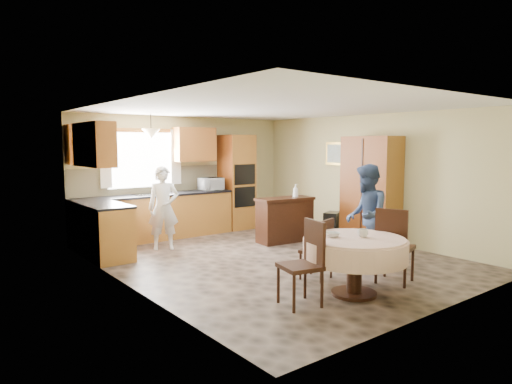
{
  "coord_description": "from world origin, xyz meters",
  "views": [
    {
      "loc": [
        -4.82,
        -5.72,
        1.92
      ],
      "look_at": [
        -0.15,
        0.3,
        1.12
      ],
      "focal_mm": 32.0,
      "sensor_mm": 36.0,
      "label": 1
    }
  ],
  "objects": [
    {
      "name": "counter_left",
      "position": [
        -2.2,
        1.8,
        0.9
      ],
      "size": [
        0.64,
        1.2,
        0.04
      ],
      "primitive_type": "cube",
      "color": "black",
      "rests_on": "base_cab_left"
    },
    {
      "name": "chair_right",
      "position": [
        0.42,
        -2.04,
        0.58
      ],
      "size": [
        0.58,
        0.58,
        1.05
      ],
      "rotation": [
        0.0,
        0.0,
        1.9
      ],
      "color": "#36170E",
      "rests_on": "floor"
    },
    {
      "name": "ceiling",
      "position": [
        0.0,
        0.0,
        2.5
      ],
      "size": [
        5.0,
        6.0,
        0.01
      ],
      "primitive_type": "cube",
      "color": "white",
      "rests_on": "wall_back"
    },
    {
      "name": "wall_back",
      "position": [
        0.0,
        3.0,
        1.25
      ],
      "size": [
        5.0,
        0.02,
        2.5
      ],
      "primitive_type": "cube",
      "color": "tan",
      "rests_on": "floor"
    },
    {
      "name": "wall_right",
      "position": [
        2.5,
        0.0,
        1.25
      ],
      "size": [
        0.02,
        6.0,
        2.5
      ],
      "primitive_type": "cube",
      "color": "tan",
      "rests_on": "floor"
    },
    {
      "name": "wall_front",
      "position": [
        0.0,
        -3.0,
        1.25
      ],
      "size": [
        5.0,
        0.02,
        2.5
      ],
      "primitive_type": "cube",
      "color": "tan",
      "rests_on": "floor"
    },
    {
      "name": "chair_left",
      "position": [
        -1.09,
        -1.89,
        0.56
      ],
      "size": [
        0.52,
        0.52,
        1.02
      ],
      "rotation": [
        0.0,
        0.0,
        -1.79
      ],
      "color": "#36170E",
      "rests_on": "floor"
    },
    {
      "name": "curtain_left",
      "position": [
        -1.75,
        2.93,
        1.65
      ],
      "size": [
        0.22,
        0.02,
        1.15
      ],
      "primitive_type": "cube",
      "color": "white",
      "rests_on": "wall_back"
    },
    {
      "name": "wall_cab_right",
      "position": [
        0.15,
        2.83,
        1.91
      ],
      "size": [
        0.9,
        0.33,
        0.72
      ],
      "primitive_type": "cube",
      "color": "#C07230",
      "rests_on": "wall_back"
    },
    {
      "name": "oven_lower",
      "position": [
        1.15,
        2.38,
        0.75
      ],
      "size": [
        0.56,
        0.01,
        0.45
      ],
      "primitive_type": "cube",
      "color": "black",
      "rests_on": "oven_tower"
    },
    {
      "name": "cupboard",
      "position": [
        2.22,
        -0.23,
        1.03
      ],
      "size": [
        0.54,
        1.08,
        2.07
      ],
      "primitive_type": "cube",
      "color": "#BF8933",
      "rests_on": "floor"
    },
    {
      "name": "person_dining",
      "position": [
        0.8,
        -1.26,
        0.81
      ],
      "size": [
        1.0,
        0.97,
        1.61
      ],
      "primitive_type": "imported",
      "rotation": [
        0.0,
        0.0,
        3.82
      ],
      "color": "navy",
      "rests_on": "floor"
    },
    {
      "name": "wall_left",
      "position": [
        -2.5,
        0.0,
        1.25
      ],
      "size": [
        0.02,
        6.0,
        2.5
      ],
      "primitive_type": "cube",
      "color": "tan",
      "rests_on": "floor"
    },
    {
      "name": "microwave",
      "position": [
        0.43,
        2.65,
        1.06
      ],
      "size": [
        0.51,
        0.36,
        0.27
      ],
      "primitive_type": "imported",
      "rotation": [
        0.0,
        0.0,
        -0.04
      ],
      "color": "silver",
      "rests_on": "counter_back"
    },
    {
      "name": "sideboard",
      "position": [
        1.06,
        0.93,
        0.41
      ],
      "size": [
        1.19,
        0.59,
        0.82
      ],
      "primitive_type": "cube",
      "rotation": [
        0.0,
        0.0,
        -0.11
      ],
      "color": "#36170E",
      "rests_on": "floor"
    },
    {
      "name": "bowl_table",
      "position": [
        -0.56,
        -1.82,
        0.77
      ],
      "size": [
        0.25,
        0.25,
        0.06
      ],
      "primitive_type": "imported",
      "rotation": [
        0.0,
        0.0,
        0.43
      ],
      "color": "#B2B2B2",
      "rests_on": "dining_table"
    },
    {
      "name": "framed_picture",
      "position": [
        2.47,
        0.88,
        1.72
      ],
      "size": [
        0.06,
        0.59,
        0.49
      ],
      "color": "gold",
      "rests_on": "wall_right"
    },
    {
      "name": "oven_upper",
      "position": [
        1.15,
        2.38,
        1.25
      ],
      "size": [
        0.56,
        0.01,
        0.45
      ],
      "primitive_type": "cube",
      "color": "black",
      "rests_on": "oven_tower"
    },
    {
      "name": "bowl_sideboard",
      "position": [
        0.76,
        0.93,
        0.85
      ],
      "size": [
        0.21,
        0.21,
        0.05
      ],
      "primitive_type": "imported",
      "rotation": [
        0.0,
        0.0,
        0.04
      ],
      "color": "#B2B2B2",
      "rests_on": "sideboard"
    },
    {
      "name": "base_cab_back",
      "position": [
        -0.85,
        2.7,
        0.44
      ],
      "size": [
        3.3,
        0.6,
        0.88
      ],
      "primitive_type": "cube",
      "color": "#BF8933",
      "rests_on": "floor"
    },
    {
      "name": "person_sink",
      "position": [
        -1.12,
        1.79,
        0.76
      ],
      "size": [
        0.65,
        0.55,
        1.52
      ],
      "primitive_type": "imported",
      "rotation": [
        0.0,
        0.0,
        -0.38
      ],
      "color": "silver",
      "rests_on": "floor"
    },
    {
      "name": "backsplash",
      "position": [
        -0.85,
        2.99,
        1.18
      ],
      "size": [
        3.3,
        0.02,
        0.55
      ],
      "primitive_type": "cube",
      "color": "tan",
      "rests_on": "wall_back"
    },
    {
      "name": "cup_table",
      "position": [
        -0.28,
        -2.07,
        0.8
      ],
      "size": [
        0.16,
        0.16,
        0.1
      ],
      "primitive_type": "imported",
      "rotation": [
        0.0,
        0.0,
        0.23
      ],
      "color": "#B2B2B2",
      "rests_on": "dining_table"
    },
    {
      "name": "base_cab_left",
      "position": [
        -2.2,
        1.8,
        0.44
      ],
      "size": [
        0.6,
        1.2,
        0.88
      ],
      "primitive_type": "cube",
      "color": "#BF8933",
      "rests_on": "floor"
    },
    {
      "name": "wall_cab_left",
      "position": [
        -2.05,
        2.83,
        1.91
      ],
      "size": [
        0.85,
        0.33,
        0.72
      ],
      "primitive_type": "cube",
      "color": "#C07230",
      "rests_on": "wall_back"
    },
    {
      "name": "oven_tower",
      "position": [
        1.15,
        2.69,
        1.06
      ],
      "size": [
        0.66,
        0.62,
        2.12
      ],
      "primitive_type": "cube",
      "color": "#BF8933",
      "rests_on": "floor"
    },
    {
      "name": "counter_back",
      "position": [
        -0.85,
        2.7,
        0.9
      ],
      "size": [
        3.3,
        0.64,
        0.04
      ],
      "primitive_type": "cube",
      "color": "black",
      "rests_on": "base_cab_back"
    },
    {
      "name": "window",
      "position": [
        -1.0,
        2.98,
        1.6
      ],
      "size": [
        1.4,
        0.03,
        1.1
      ],
      "primitive_type": "cube",
      "color": "white",
      "rests_on": "wall_back"
    },
    {
      "name": "space_heater",
      "position": [
        2.04,
        0.57,
        0.27
      ],
      "size": [
        0.47,
        0.4,
        0.54
      ],
      "primitive_type": "cube",
      "rotation": [
        0.0,
        0.0,
        0.4
      ],
      "color": "black",
      "rests_on": "floor"
    },
    {
      "name": "chair_back",
      "position": [
        -0.22,
        -1.29,
        0.48
      ],
      "size": [
        0.47,
        0.47,
        0.87
      ],
      "rotation": [
        0.0,
        0.0,
        3.44
      ],
      "color": "#36170E",
      "rests_on": "floor"
    },
    {
      "name": "bottle_sideboard",
      "position": [
        1.34,
        0.93,
        0.97
      ],
      "size": [
        0.14,
        0.14,
        0.3
      ],
      "primitive_type": "imported",
      "rotation": [
        0.0,
        0.0,
        0.2
      ],
      "color": "silver",
      "rests_on": "sideboard"
    },
    {
      "name": "curtain_right",
      "position": [
        -0.25,
        2.93,
        1.65
      ],
      "size": [
        0.22,
        0.02,
        1.15
      ],
      "primitive_type": "cube",
      "color": "white",
      "rests_on": "wall_back"
    },
    {
      "name": "pendant",
      "position": [
        -1.0,
        2.5,
        2.12
      ],
      "size": [
        0.36,
        0.36,
        0.18
      ],
      "primitive_type": "cone",
      "rotation": [
        3.14,
        0.0,
        0.0
      ],
      "color": "beige",
      "rests_on": "ceiling"
    },
    {
      "name": "wall_cab_side",
      "position": [
        -2.33,
        1.8,
        1.91
      ],
      "size": [
        0.33,
        1.2,
        0.72
      ],
      "primitive_type": "cube",
      "color": "#C07230",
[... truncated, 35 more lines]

